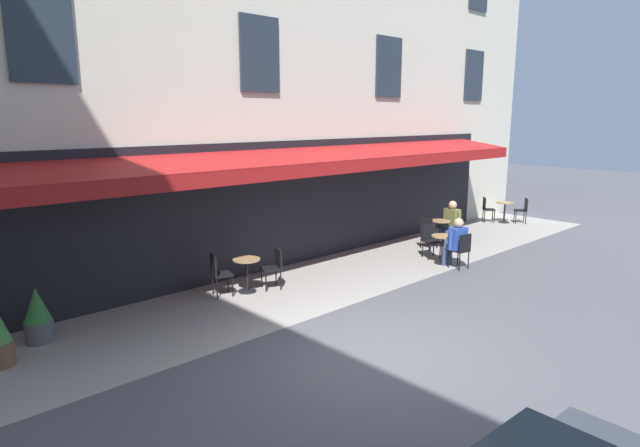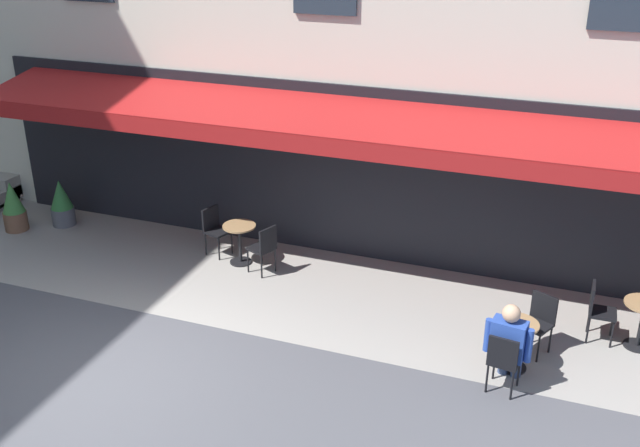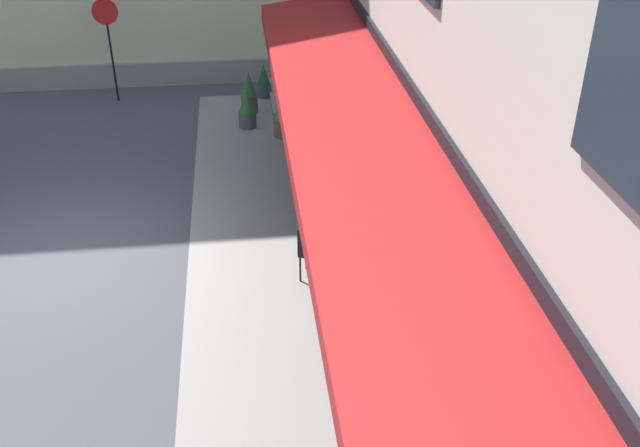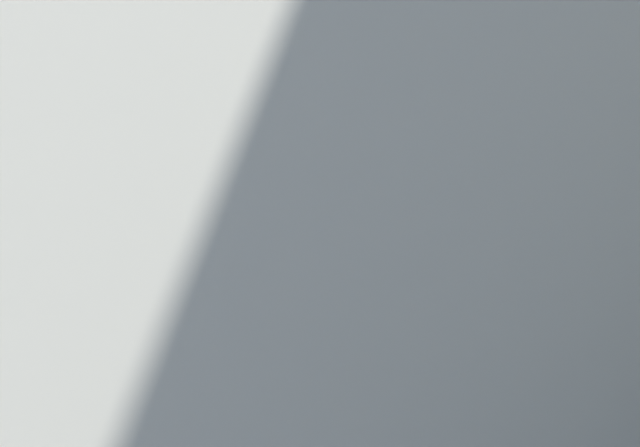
{
  "view_description": "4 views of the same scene",
  "coord_description": "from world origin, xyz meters",
  "px_view_note": "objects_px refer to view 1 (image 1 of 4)",
  "views": [
    {
      "loc": [
        6.0,
        5.2,
        3.78
      ],
      "look_at": [
        -2.09,
        -3.38,
        1.38
      ],
      "focal_mm": 29.52,
      "sensor_mm": 36.0,
      "label": 1
    },
    {
      "loc": [
        -5.96,
        6.86,
        6.21
      ],
      "look_at": [
        -1.96,
        -3.95,
        1.02
      ],
      "focal_mm": 41.48,
      "sensor_mm": 36.0,
      "label": 2
    },
    {
      "loc": [
        -9.89,
        -2.77,
        6.34
      ],
      "look_at": [
        -1.04,
        -3.82,
        1.02
      ],
      "focal_mm": 40.22,
      "sensor_mm": 36.0,
      "label": 3
    },
    {
      "loc": [
        7.65,
        -11.81,
        3.53
      ],
      "look_at": [
        -2.25,
        -3.96,
        0.9
      ],
      "focal_mm": 34.06,
      "sensor_mm": 36.0,
      "label": 4
    }
  ],
  "objects_px": {
    "cafe_chair_black_kerbside": "(487,207)",
    "cafe_chair_black_corner_left": "(274,265)",
    "cafe_chair_black_by_window": "(428,230)",
    "seated_companion_in_blue": "(456,241)",
    "cafe_table_mid_terrace": "(443,245)",
    "cafe_chair_black_under_awning": "(430,238)",
    "cafe_table_near_entrance": "(440,229)",
    "cafe_chair_black_near_door": "(523,208)",
    "seated_patron_in_olive": "(450,221)",
    "potted_plant_entrance_left": "(38,316)",
    "cafe_chair_black_facing_street": "(455,225)",
    "cafe_table_streetside": "(505,209)",
    "cafe_chair_black_corner_right": "(462,248)",
    "cafe_chair_black_back_row": "(218,271)",
    "cafe_table_far_end": "(247,270)"
  },
  "relations": [
    {
      "from": "cafe_table_near_entrance",
      "to": "cafe_chair_black_corner_left",
      "type": "height_order",
      "value": "cafe_chair_black_corner_left"
    },
    {
      "from": "cafe_chair_black_facing_street",
      "to": "cafe_chair_black_near_door",
      "type": "bearing_deg",
      "value": 179.35
    },
    {
      "from": "cafe_chair_black_kerbside",
      "to": "seated_patron_in_olive",
      "type": "relative_size",
      "value": 0.7
    },
    {
      "from": "cafe_chair_black_near_door",
      "to": "cafe_table_near_entrance",
      "type": "bearing_deg",
      "value": -1.74
    },
    {
      "from": "seated_companion_in_blue",
      "to": "cafe_chair_black_corner_left",
      "type": "bearing_deg",
      "value": -22.31
    },
    {
      "from": "seated_patron_in_olive",
      "to": "seated_companion_in_blue",
      "type": "height_order",
      "value": "seated_patron_in_olive"
    },
    {
      "from": "cafe_chair_black_kerbside",
      "to": "cafe_chair_black_corner_left",
      "type": "xyz_separation_m",
      "value": [
        10.37,
        0.65,
        0.0
      ]
    },
    {
      "from": "cafe_table_streetside",
      "to": "cafe_chair_black_kerbside",
      "type": "distance_m",
      "value": 0.63
    },
    {
      "from": "cafe_chair_black_back_row",
      "to": "cafe_chair_black_facing_street",
      "type": "bearing_deg",
      "value": 174.91
    },
    {
      "from": "seated_companion_in_blue",
      "to": "potted_plant_entrance_left",
      "type": "distance_m",
      "value": 9.43
    },
    {
      "from": "seated_companion_in_blue",
      "to": "potted_plant_entrance_left",
      "type": "bearing_deg",
      "value": -14.29
    },
    {
      "from": "cafe_chair_black_corner_right",
      "to": "cafe_chair_black_under_awning",
      "type": "relative_size",
      "value": 1.0
    },
    {
      "from": "cafe_chair_black_facing_street",
      "to": "cafe_table_streetside",
      "type": "distance_m",
      "value": 4.01
    },
    {
      "from": "cafe_chair_black_kerbside",
      "to": "cafe_table_far_end",
      "type": "relative_size",
      "value": 1.21
    },
    {
      "from": "cafe_chair_black_facing_street",
      "to": "potted_plant_entrance_left",
      "type": "height_order",
      "value": "potted_plant_entrance_left"
    },
    {
      "from": "cafe_chair_black_corner_right",
      "to": "cafe_chair_black_back_row",
      "type": "xyz_separation_m",
      "value": [
        5.59,
        -2.44,
        0.0
      ]
    },
    {
      "from": "cafe_chair_black_by_window",
      "to": "cafe_chair_black_corner_right",
      "type": "height_order",
      "value": "same"
    },
    {
      "from": "cafe_table_streetside",
      "to": "cafe_chair_black_kerbside",
      "type": "relative_size",
      "value": 0.82
    },
    {
      "from": "cafe_table_near_entrance",
      "to": "cafe_table_mid_terrace",
      "type": "bearing_deg",
      "value": 35.66
    },
    {
      "from": "cafe_chair_black_near_door",
      "to": "seated_patron_in_olive",
      "type": "xyz_separation_m",
      "value": [
        4.57,
        -0.08,
        0.15
      ]
    },
    {
      "from": "cafe_table_near_entrance",
      "to": "cafe_table_streetside",
      "type": "bearing_deg",
      "value": -175.58
    },
    {
      "from": "cafe_chair_black_corner_left",
      "to": "cafe_chair_black_under_awning",
      "type": "bearing_deg",
      "value": 170.1
    },
    {
      "from": "cafe_chair_black_corner_right",
      "to": "cafe_chair_black_corner_left",
      "type": "height_order",
      "value": "same"
    },
    {
      "from": "cafe_chair_black_facing_street",
      "to": "cafe_chair_black_kerbside",
      "type": "height_order",
      "value": "same"
    },
    {
      "from": "cafe_chair_black_near_door",
      "to": "seated_patron_in_olive",
      "type": "distance_m",
      "value": 4.58
    },
    {
      "from": "cafe_chair_black_kerbside",
      "to": "cafe_table_far_end",
      "type": "distance_m",
      "value": 10.97
    },
    {
      "from": "cafe_table_far_end",
      "to": "seated_companion_in_blue",
      "type": "height_order",
      "value": "seated_companion_in_blue"
    },
    {
      "from": "cafe_chair_black_kerbside",
      "to": "seated_patron_in_olive",
      "type": "distance_m",
      "value": 3.9
    },
    {
      "from": "cafe_chair_black_by_window",
      "to": "cafe_chair_black_corner_right",
      "type": "relative_size",
      "value": 1.0
    },
    {
      "from": "cafe_table_near_entrance",
      "to": "cafe_chair_black_back_row",
      "type": "bearing_deg",
      "value": -4.73
    },
    {
      "from": "cafe_chair_black_facing_street",
      "to": "cafe_table_mid_terrace",
      "type": "relative_size",
      "value": 1.21
    },
    {
      "from": "cafe_table_near_entrance",
      "to": "cafe_chair_black_by_window",
      "type": "height_order",
      "value": "cafe_chair_black_by_window"
    },
    {
      "from": "cafe_chair_black_near_door",
      "to": "cafe_chair_black_corner_left",
      "type": "xyz_separation_m",
      "value": [
        11.15,
        -0.35,
        0.0
      ]
    },
    {
      "from": "cafe_chair_black_corner_left",
      "to": "seated_patron_in_olive",
      "type": "height_order",
      "value": "seated_patron_in_olive"
    },
    {
      "from": "cafe_table_near_entrance",
      "to": "cafe_chair_black_kerbside",
      "type": "distance_m",
      "value": 4.29
    },
    {
      "from": "cafe_chair_black_by_window",
      "to": "cafe_chair_black_near_door",
      "type": "bearing_deg",
      "value": 178.5
    },
    {
      "from": "cafe_table_streetside",
      "to": "seated_companion_in_blue",
      "type": "distance_m",
      "value": 6.65
    },
    {
      "from": "cafe_chair_black_corner_right",
      "to": "seated_companion_in_blue",
      "type": "height_order",
      "value": "seated_companion_in_blue"
    },
    {
      "from": "seated_patron_in_olive",
      "to": "cafe_chair_black_corner_right",
      "type": "bearing_deg",
      "value": 38.98
    },
    {
      "from": "cafe_chair_black_by_window",
      "to": "cafe_table_far_end",
      "type": "relative_size",
      "value": 1.21
    },
    {
      "from": "cafe_table_mid_terrace",
      "to": "cafe_chair_black_under_awning",
      "type": "relative_size",
      "value": 0.82
    },
    {
      "from": "cafe_chair_black_kerbside",
      "to": "cafe_table_mid_terrace",
      "type": "bearing_deg",
      "value": 19.21
    },
    {
      "from": "cafe_chair_black_kerbside",
      "to": "cafe_chair_black_near_door",
      "type": "bearing_deg",
      "value": 128.08
    },
    {
      "from": "cafe_chair_black_facing_street",
      "to": "cafe_chair_black_corner_left",
      "type": "relative_size",
      "value": 1.0
    },
    {
      "from": "cafe_chair_black_near_door",
      "to": "cafe_chair_black_kerbside",
      "type": "relative_size",
      "value": 1.0
    },
    {
      "from": "cafe_table_near_entrance",
      "to": "cafe_chair_black_back_row",
      "type": "xyz_separation_m",
      "value": [
        7.36,
        -0.61,
        0.06
      ]
    },
    {
      "from": "cafe_chair_black_by_window",
      "to": "seated_companion_in_blue",
      "type": "xyz_separation_m",
      "value": [
        1.11,
        1.62,
        0.14
      ]
    },
    {
      "from": "cafe_chair_black_back_row",
      "to": "cafe_chair_black_under_awning",
      "type": "bearing_deg",
      "value": 168.18
    },
    {
      "from": "cafe_chair_black_under_awning",
      "to": "potted_plant_entrance_left",
      "type": "height_order",
      "value": "potted_plant_entrance_left"
    },
    {
      "from": "cafe_table_near_entrance",
      "to": "cafe_chair_black_under_awning",
      "type": "distance_m",
      "value": 1.55
    }
  ]
}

